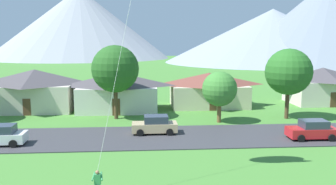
{
  "coord_description": "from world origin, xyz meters",
  "views": [
    {
      "loc": [
        -3.37,
        -4.78,
        8.64
      ],
      "look_at": [
        -1.68,
        18.26,
        5.23
      ],
      "focal_mm": 37.45,
      "sensor_mm": 36.0,
      "label": 1
    }
  ],
  "objects_px": {
    "tree_right_of_center": "(220,89)",
    "parked_car_tan_mid_west": "(155,125)",
    "tree_center": "(115,69)",
    "house_rightmost": "(322,85)",
    "parked_car_red_west_end": "(312,130)",
    "house_leftmost": "(118,91)",
    "house_right_center": "(209,89)",
    "tree_near_left": "(289,72)",
    "house_left_center": "(35,89)",
    "parked_car_white_mid_east": "(0,136)"
  },
  "relations": [
    {
      "from": "house_leftmost",
      "to": "parked_car_tan_mid_west",
      "type": "height_order",
      "value": "house_leftmost"
    },
    {
      "from": "house_left_center",
      "to": "house_right_center",
      "type": "xyz_separation_m",
      "value": [
        22.23,
        0.82,
        -0.33
      ]
    },
    {
      "from": "house_rightmost",
      "to": "parked_car_red_west_end",
      "type": "distance_m",
      "value": 20.39
    },
    {
      "from": "tree_center",
      "to": "parked_car_white_mid_east",
      "type": "height_order",
      "value": "tree_center"
    },
    {
      "from": "parked_car_tan_mid_west",
      "to": "house_rightmost",
      "type": "bearing_deg",
      "value": 31.77
    },
    {
      "from": "house_left_center",
      "to": "house_rightmost",
      "type": "xyz_separation_m",
      "value": [
        38.42,
        1.96,
        -0.07
      ]
    },
    {
      "from": "house_rightmost",
      "to": "parked_car_red_west_end",
      "type": "xyz_separation_m",
      "value": [
        -10.07,
        -17.64,
        -1.71
      ]
    },
    {
      "from": "tree_near_left",
      "to": "house_leftmost",
      "type": "bearing_deg",
      "value": 162.73
    },
    {
      "from": "tree_center",
      "to": "parked_car_red_west_end",
      "type": "height_order",
      "value": "tree_center"
    },
    {
      "from": "house_leftmost",
      "to": "parked_car_red_west_end",
      "type": "bearing_deg",
      "value": -38.75
    },
    {
      "from": "house_leftmost",
      "to": "house_rightmost",
      "type": "relative_size",
      "value": 1.11
    },
    {
      "from": "house_left_center",
      "to": "parked_car_tan_mid_west",
      "type": "xyz_separation_m",
      "value": [
        14.58,
        -12.8,
        -1.79
      ]
    },
    {
      "from": "house_leftmost",
      "to": "parked_car_tan_mid_west",
      "type": "xyz_separation_m",
      "value": [
        4.2,
        -11.54,
        -1.61
      ]
    },
    {
      "from": "tree_center",
      "to": "parked_car_tan_mid_west",
      "type": "relative_size",
      "value": 1.95
    },
    {
      "from": "house_leftmost",
      "to": "tree_near_left",
      "type": "distance_m",
      "value": 20.3
    },
    {
      "from": "house_leftmost",
      "to": "house_left_center",
      "type": "height_order",
      "value": "house_left_center"
    },
    {
      "from": "tree_right_of_center",
      "to": "parked_car_red_west_end",
      "type": "relative_size",
      "value": 1.3
    },
    {
      "from": "tree_right_of_center",
      "to": "parked_car_tan_mid_west",
      "type": "distance_m",
      "value": 8.67
    },
    {
      "from": "house_leftmost",
      "to": "house_left_center",
      "type": "distance_m",
      "value": 10.46
    },
    {
      "from": "house_rightmost",
      "to": "parked_car_red_west_end",
      "type": "bearing_deg",
      "value": -119.72
    },
    {
      "from": "tree_right_of_center",
      "to": "house_right_center",
      "type": "bearing_deg",
      "value": 86.15
    },
    {
      "from": "house_right_center",
      "to": "tree_right_of_center",
      "type": "xyz_separation_m",
      "value": [
        -0.63,
        -9.33,
        1.28
      ]
    },
    {
      "from": "house_rightmost",
      "to": "parked_car_white_mid_east",
      "type": "height_order",
      "value": "house_rightmost"
    },
    {
      "from": "parked_car_red_west_end",
      "to": "house_leftmost",
      "type": "bearing_deg",
      "value": 141.25
    },
    {
      "from": "tree_near_left",
      "to": "tree_right_of_center",
      "type": "height_order",
      "value": "tree_near_left"
    },
    {
      "from": "tree_near_left",
      "to": "tree_center",
      "type": "height_order",
      "value": "tree_center"
    },
    {
      "from": "tree_center",
      "to": "parked_car_white_mid_east",
      "type": "distance_m",
      "value": 13.92
    },
    {
      "from": "house_right_center",
      "to": "tree_near_left",
      "type": "bearing_deg",
      "value": -47.61
    },
    {
      "from": "house_right_center",
      "to": "tree_center",
      "type": "distance_m",
      "value": 13.93
    },
    {
      "from": "tree_center",
      "to": "house_rightmost",
      "type": "bearing_deg",
      "value": 15.77
    },
    {
      "from": "parked_car_red_west_end",
      "to": "tree_near_left",
      "type": "bearing_deg",
      "value": 81.74
    },
    {
      "from": "house_left_center",
      "to": "tree_right_of_center",
      "type": "bearing_deg",
      "value": -21.51
    },
    {
      "from": "tree_right_of_center",
      "to": "parked_car_tan_mid_west",
      "type": "relative_size",
      "value": 1.3
    },
    {
      "from": "house_leftmost",
      "to": "tree_center",
      "type": "height_order",
      "value": "tree_center"
    },
    {
      "from": "house_left_center",
      "to": "tree_right_of_center",
      "type": "xyz_separation_m",
      "value": [
        21.6,
        -8.52,
        0.95
      ]
    },
    {
      "from": "house_rightmost",
      "to": "house_right_center",
      "type": "bearing_deg",
      "value": -175.98
    },
    {
      "from": "tree_right_of_center",
      "to": "parked_car_tan_mid_west",
      "type": "bearing_deg",
      "value": -148.57
    },
    {
      "from": "tree_near_left",
      "to": "parked_car_white_mid_east",
      "type": "height_order",
      "value": "tree_near_left"
    },
    {
      "from": "house_leftmost",
      "to": "tree_right_of_center",
      "type": "height_order",
      "value": "tree_right_of_center"
    },
    {
      "from": "tree_right_of_center",
      "to": "house_left_center",
      "type": "bearing_deg",
      "value": 158.49
    },
    {
      "from": "parked_car_red_west_end",
      "to": "house_rightmost",
      "type": "bearing_deg",
      "value": 60.28
    },
    {
      "from": "house_right_center",
      "to": "tree_center",
      "type": "xyz_separation_m",
      "value": [
        -11.74,
        -6.75,
        3.27
      ]
    },
    {
      "from": "tree_near_left",
      "to": "tree_right_of_center",
      "type": "relative_size",
      "value": 1.43
    },
    {
      "from": "parked_car_white_mid_east",
      "to": "tree_right_of_center",
      "type": "bearing_deg",
      "value": 19.4
    },
    {
      "from": "house_rightmost",
      "to": "parked_car_white_mid_east",
      "type": "bearing_deg",
      "value": -154.56
    },
    {
      "from": "house_right_center",
      "to": "parked_car_red_west_end",
      "type": "xyz_separation_m",
      "value": [
        6.12,
        -16.5,
        -1.45
      ]
    },
    {
      "from": "house_rightmost",
      "to": "parked_car_red_west_end",
      "type": "relative_size",
      "value": 2.23
    },
    {
      "from": "house_left_center",
      "to": "tree_near_left",
      "type": "xyz_separation_m",
      "value": [
        29.58,
        -7.23,
        2.6
      ]
    },
    {
      "from": "house_left_center",
      "to": "parked_car_white_mid_east",
      "type": "xyz_separation_m",
      "value": [
        1.61,
        -15.55,
        -1.79
      ]
    },
    {
      "from": "house_leftmost",
      "to": "tree_right_of_center",
      "type": "relative_size",
      "value": 1.9
    }
  ]
}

